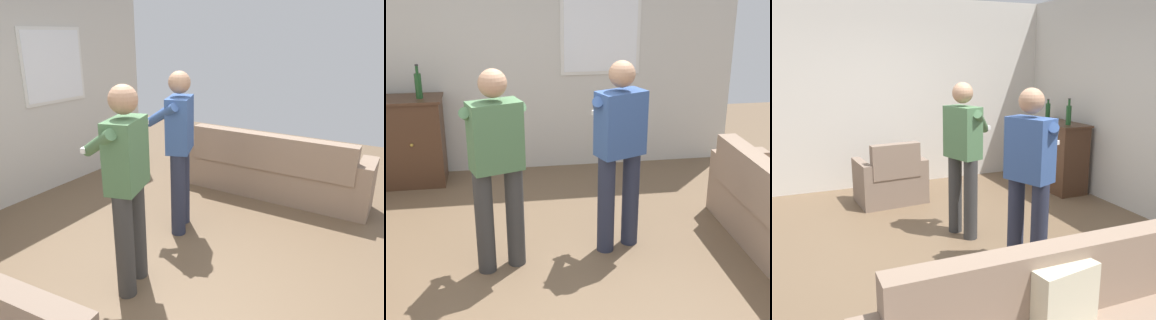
# 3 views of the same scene
# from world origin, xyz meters

# --- Properties ---
(ground) EXTENTS (10.40, 10.40, 0.00)m
(ground) POSITION_xyz_m (0.00, 0.00, 0.00)
(ground) COLOR brown
(wall_back_with_window) EXTENTS (5.20, 0.15, 2.80)m
(wall_back_with_window) POSITION_xyz_m (0.02, 2.66, 1.41)
(wall_back_with_window) COLOR beige
(wall_back_with_window) RESTS_ON ground
(sideboard_cabinet) EXTENTS (1.10, 0.49, 1.01)m
(sideboard_cabinet) POSITION_xyz_m (-1.46, 2.30, 0.51)
(sideboard_cabinet) COLOR #472D1E
(sideboard_cabinet) RESTS_ON ground
(bottle_wine_green) EXTENTS (0.07, 0.07, 0.37)m
(bottle_wine_green) POSITION_xyz_m (-1.14, 2.27, 1.16)
(bottle_wine_green) COLOR #1E4C23
(bottle_wine_green) RESTS_ON sideboard_cabinet
(person_standing_left) EXTENTS (0.53, 0.52, 1.68)m
(person_standing_left) POSITION_xyz_m (-0.33, 0.33, 0.94)
(person_standing_left) COLOR #383838
(person_standing_left) RESTS_ON ground
(person_standing_right) EXTENTS (0.52, 0.52, 1.68)m
(person_standing_right) POSITION_xyz_m (0.71, 0.52, 0.94)
(person_standing_right) COLOR #282D42
(person_standing_right) RESTS_ON ground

